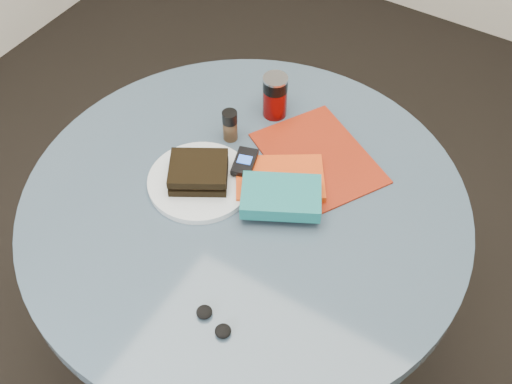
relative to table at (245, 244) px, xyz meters
The scene contains 11 objects.
ground 0.59m from the table, ahead, with size 4.00×4.00×0.00m, color black.
table is the anchor object (origin of this frame).
plate 0.21m from the table, behind, with size 0.24×0.24×0.02m, color silver.
sandwich 0.23m from the table, behind, with size 0.17×0.16×0.05m.
soda_can 0.37m from the table, 107.55° to the left, with size 0.07×0.07×0.11m.
pepper_grinder 0.29m from the table, 132.05° to the left, with size 0.05×0.05×0.08m.
magazine 0.27m from the table, 68.58° to the left, with size 0.29×0.22×0.01m, color maroon.
red_book 0.20m from the table, 66.48° to the left, with size 0.20×0.13×0.02m, color #C33B0F.
novel 0.22m from the table, 18.30° to the left, with size 0.17×0.11×0.03m, color #156165.
mp3_player 0.21m from the table, 121.83° to the left, with size 0.07×0.09×0.01m.
headphones 0.35m from the table, 68.61° to the right, with size 0.09×0.05×0.02m.
Camera 1 is at (0.50, -0.75, 1.85)m, focal length 45.00 mm.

